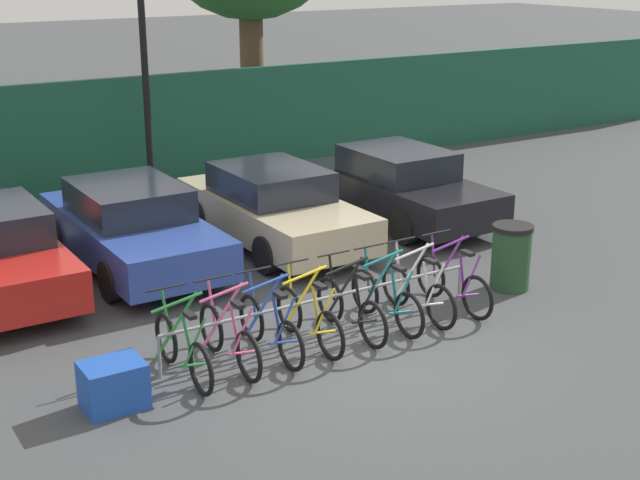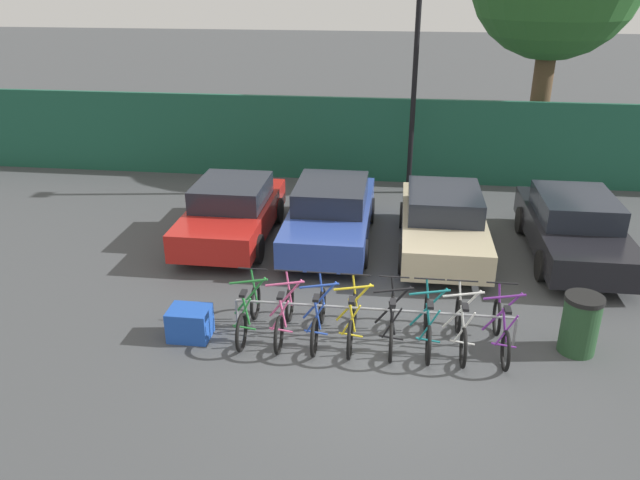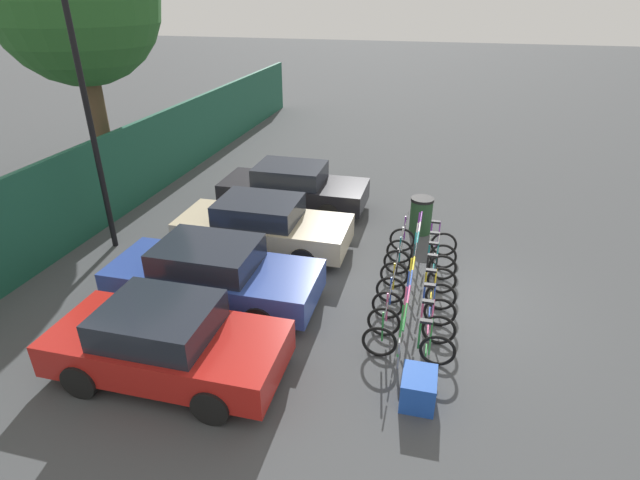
{
  "view_description": "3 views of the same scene",
  "coord_description": "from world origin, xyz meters",
  "px_view_note": "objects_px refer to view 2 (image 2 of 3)",
  "views": [
    {
      "loc": [
        -6.12,
        -8.79,
        5.02
      ],
      "look_at": [
        0.63,
        2.04,
        0.86
      ],
      "focal_mm": 50.0,
      "sensor_mm": 36.0,
      "label": 1
    },
    {
      "loc": [
        0.14,
        -8.65,
        5.87
      ],
      "look_at": [
        -1.23,
        2.0,
        1.21
      ],
      "focal_mm": 35.0,
      "sensor_mm": 36.0,
      "label": 2
    },
    {
      "loc": [
        -9.68,
        0.34,
        6.14
      ],
      "look_at": [
        -0.22,
        2.69,
        1.21
      ],
      "focal_mm": 28.0,
      "sensor_mm": 36.0,
      "label": 3
    }
  ],
  "objects_px": {
    "bicycle_teal": "(428,326)",
    "bicycle_black": "(392,324)",
    "bicycle_yellow": "(352,321)",
    "car_red": "(232,211)",
    "cargo_crate": "(190,323)",
    "bike_rack": "(373,312)",
    "bicycle_green": "(249,314)",
    "car_beige": "(443,222)",
    "lamp_post": "(417,47)",
    "car_blue": "(331,213)",
    "bicycle_white": "(461,328)",
    "bicycle_purple": "(501,331)",
    "bicycle_pink": "(284,316)",
    "car_black": "(573,227)",
    "trash_bin": "(580,324)",
    "bicycle_blue": "(318,319)"
  },
  "relations": [
    {
      "from": "bicycle_pink",
      "to": "bicycle_white",
      "type": "height_order",
      "value": "same"
    },
    {
      "from": "bicycle_teal",
      "to": "cargo_crate",
      "type": "height_order",
      "value": "bicycle_teal"
    },
    {
      "from": "bicycle_white",
      "to": "cargo_crate",
      "type": "relative_size",
      "value": 2.44
    },
    {
      "from": "bicycle_white",
      "to": "bike_rack",
      "type": "bearing_deg",
      "value": 174.56
    },
    {
      "from": "bicycle_blue",
      "to": "bicycle_yellow",
      "type": "xyz_separation_m",
      "value": [
        0.58,
        0.0,
        0.0
      ]
    },
    {
      "from": "bicycle_black",
      "to": "bicycle_white",
      "type": "height_order",
      "value": "same"
    },
    {
      "from": "bicycle_blue",
      "to": "car_beige",
      "type": "distance_m",
      "value": 4.65
    },
    {
      "from": "bicycle_purple",
      "to": "bicycle_green",
      "type": "bearing_deg",
      "value": -179.5
    },
    {
      "from": "car_red",
      "to": "car_beige",
      "type": "relative_size",
      "value": 0.92
    },
    {
      "from": "bicycle_yellow",
      "to": "car_beige",
      "type": "height_order",
      "value": "car_beige"
    },
    {
      "from": "lamp_post",
      "to": "bicycle_yellow",
      "type": "bearing_deg",
      "value": -96.9
    },
    {
      "from": "bicycle_black",
      "to": "car_blue",
      "type": "xyz_separation_m",
      "value": [
        -1.52,
        4.24,
        0.31
      ]
    },
    {
      "from": "lamp_post",
      "to": "bicycle_pink",
      "type": "bearing_deg",
      "value": -105.04
    },
    {
      "from": "bicycle_white",
      "to": "lamp_post",
      "type": "relative_size",
      "value": 0.23
    },
    {
      "from": "bicycle_pink",
      "to": "bicycle_purple",
      "type": "bearing_deg",
      "value": 1.24
    },
    {
      "from": "bicycle_pink",
      "to": "bicycle_teal",
      "type": "height_order",
      "value": "same"
    },
    {
      "from": "bicycle_blue",
      "to": "bicycle_white",
      "type": "height_order",
      "value": "same"
    },
    {
      "from": "bicycle_yellow",
      "to": "bicycle_black",
      "type": "distance_m",
      "value": 0.67
    },
    {
      "from": "bicycle_green",
      "to": "bicycle_black",
      "type": "bearing_deg",
      "value": 3.57
    },
    {
      "from": "bicycle_black",
      "to": "trash_bin",
      "type": "height_order",
      "value": "bicycle_black"
    },
    {
      "from": "bicycle_pink",
      "to": "cargo_crate",
      "type": "distance_m",
      "value": 1.63
    },
    {
      "from": "bicycle_green",
      "to": "bicycle_purple",
      "type": "relative_size",
      "value": 1.0
    },
    {
      "from": "bicycle_black",
      "to": "bike_rack",
      "type": "bearing_deg",
      "value": 156.4
    },
    {
      "from": "bike_rack",
      "to": "trash_bin",
      "type": "bearing_deg",
      "value": -0.09
    },
    {
      "from": "bicycle_teal",
      "to": "trash_bin",
      "type": "distance_m",
      "value": 2.49
    },
    {
      "from": "bicycle_green",
      "to": "trash_bin",
      "type": "distance_m",
      "value": 5.56
    },
    {
      "from": "car_black",
      "to": "lamp_post",
      "type": "distance_m",
      "value": 6.24
    },
    {
      "from": "trash_bin",
      "to": "lamp_post",
      "type": "bearing_deg",
      "value": 109.53
    },
    {
      "from": "car_blue",
      "to": "cargo_crate",
      "type": "distance_m",
      "value": 4.91
    },
    {
      "from": "bicycle_yellow",
      "to": "bicycle_black",
      "type": "xyz_separation_m",
      "value": [
        0.67,
        0.0,
        0.0
      ]
    },
    {
      "from": "car_blue",
      "to": "trash_bin",
      "type": "bearing_deg",
      "value": -41.7
    },
    {
      "from": "bicycle_green",
      "to": "trash_bin",
      "type": "bearing_deg",
      "value": 5.05
    },
    {
      "from": "bicycle_black",
      "to": "car_red",
      "type": "relative_size",
      "value": 0.42
    },
    {
      "from": "car_blue",
      "to": "cargo_crate",
      "type": "relative_size",
      "value": 6.4
    },
    {
      "from": "bicycle_black",
      "to": "bicycle_pink",
      "type": "bearing_deg",
      "value": -179.64
    },
    {
      "from": "bike_rack",
      "to": "bicycle_yellow",
      "type": "distance_m",
      "value": 0.38
    },
    {
      "from": "bicycle_blue",
      "to": "cargo_crate",
      "type": "distance_m",
      "value": 2.22
    },
    {
      "from": "bike_rack",
      "to": "bicycle_green",
      "type": "xyz_separation_m",
      "value": [
        -2.14,
        -0.15,
        -0.12
      ]
    },
    {
      "from": "car_red",
      "to": "cargo_crate",
      "type": "bearing_deg",
      "value": -85.16
    },
    {
      "from": "bicycle_black",
      "to": "car_black",
      "type": "height_order",
      "value": "car_black"
    },
    {
      "from": "bicycle_purple",
      "to": "car_black",
      "type": "height_order",
      "value": "car_black"
    },
    {
      "from": "car_red",
      "to": "car_beige",
      "type": "xyz_separation_m",
      "value": [
        4.85,
        -0.02,
        0.0
      ]
    },
    {
      "from": "bicycle_green",
      "to": "bicycle_blue",
      "type": "relative_size",
      "value": 1.0
    },
    {
      "from": "bicycle_blue",
      "to": "car_blue",
      "type": "bearing_deg",
      "value": 92.8
    },
    {
      "from": "bicycle_green",
      "to": "lamp_post",
      "type": "xyz_separation_m",
      "value": [
        2.77,
        7.97,
        3.64
      ]
    },
    {
      "from": "bicycle_white",
      "to": "bicycle_purple",
      "type": "relative_size",
      "value": 1.0
    },
    {
      "from": "bicycle_teal",
      "to": "bicycle_black",
      "type": "bearing_deg",
      "value": -176.27
    },
    {
      "from": "bicycle_green",
      "to": "car_beige",
      "type": "bearing_deg",
      "value": 52.53
    },
    {
      "from": "bicycle_green",
      "to": "car_blue",
      "type": "bearing_deg",
      "value": 80.84
    },
    {
      "from": "bicycle_blue",
      "to": "car_black",
      "type": "xyz_separation_m",
      "value": [
        5.11,
        4.07,
        0.31
      ]
    }
  ]
}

